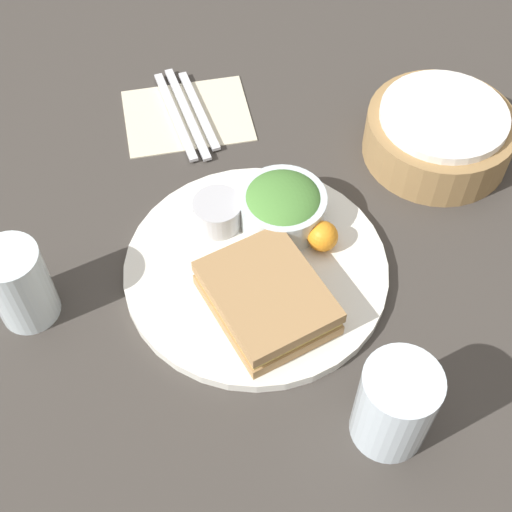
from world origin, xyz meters
name	(u,v)px	position (x,y,z in m)	size (l,w,h in m)	color
ground_plane	(256,272)	(0.00, 0.00, 0.00)	(4.00, 4.00, 0.00)	#3D3833
plate	(256,269)	(0.00, 0.00, 0.01)	(0.33, 0.33, 0.01)	white
sandwich	(269,297)	(0.06, 0.00, 0.04)	(0.18, 0.16, 0.04)	#A37A4C
salad_bowl	(283,205)	(-0.06, 0.05, 0.04)	(0.11, 0.11, 0.06)	silver
dressing_cup	(218,213)	(-0.08, -0.03, 0.03)	(0.06, 0.06, 0.04)	#B7B7BC
orange_wedge	(323,236)	(-0.01, 0.09, 0.03)	(0.04, 0.04, 0.04)	orange
drink_glass	(395,405)	(0.23, 0.10, 0.06)	(0.08, 0.08, 0.12)	silver
bread_basket	(439,134)	(-0.15, 0.29, 0.04)	(0.20, 0.20, 0.08)	#997547
napkin	(187,115)	(-0.30, -0.04, 0.00)	(0.14, 0.18, 0.00)	beige
fork	(175,116)	(-0.29, -0.06, 0.01)	(0.19, 0.01, 0.01)	silver
knife	(187,113)	(-0.30, -0.04, 0.01)	(0.20, 0.01, 0.01)	silver
spoon	(199,110)	(-0.30, -0.03, 0.01)	(0.17, 0.01, 0.01)	silver
water_glass	(20,285)	(0.00, -0.28, 0.06)	(0.07, 0.07, 0.11)	silver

